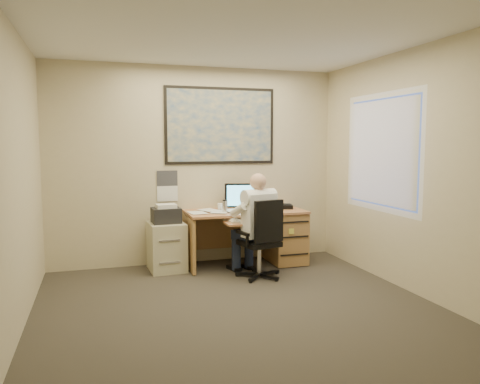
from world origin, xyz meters
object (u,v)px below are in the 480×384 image
object	(u,v)px
desk	(268,231)
person	(258,225)
filing_cabinet	(166,242)
office_chair	(260,255)

from	to	relation	value
desk	person	bearing A→B (deg)	-120.11
filing_cabinet	person	distance (m)	1.26
desk	person	world-z (taller)	person
office_chair	person	distance (m)	0.37
filing_cabinet	person	bearing A→B (deg)	-34.58
desk	person	xyz separation A→B (m)	(-0.36, -0.61, 0.21)
desk	office_chair	xyz separation A→B (m)	(-0.37, -0.69, -0.15)
person	office_chair	bearing A→B (deg)	-112.65
office_chair	person	world-z (taller)	person
desk	filing_cabinet	distance (m)	1.41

